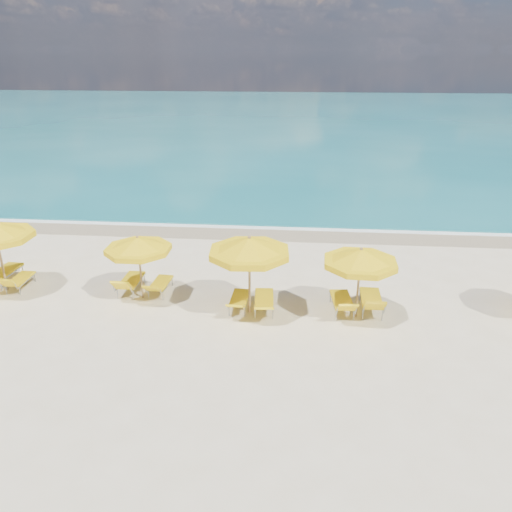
{
  "coord_description": "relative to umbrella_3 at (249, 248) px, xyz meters",
  "views": [
    {
      "loc": [
        1.39,
        -14.28,
        7.77
      ],
      "look_at": [
        0.0,
        1.5,
        1.2
      ],
      "focal_mm": 35.0,
      "sensor_mm": 36.0,
      "label": 1
    }
  ],
  "objects": [
    {
      "name": "ground_plane",
      "position": [
        0.04,
        0.3,
        -2.22
      ],
      "size": [
        120.0,
        120.0,
        0.0
      ],
      "primitive_type": "plane",
      "color": "beige"
    },
    {
      "name": "ocean",
      "position": [
        0.04,
        48.3,
        -2.22
      ],
      "size": [
        120.0,
        80.0,
        0.3
      ],
      "primitive_type": "cube",
      "color": "#12636A",
      "rests_on": "ground"
    },
    {
      "name": "wet_sand_band",
      "position": [
        0.04,
        7.7,
        -2.22
      ],
      "size": [
        120.0,
        2.6,
        0.01
      ],
      "primitive_type": "cube",
      "color": "tan",
      "rests_on": "ground"
    },
    {
      "name": "foam_line",
      "position": [
        0.04,
        8.5,
        -2.22
      ],
      "size": [
        120.0,
        1.2,
        0.03
      ],
      "primitive_type": "cube",
      "color": "white",
      "rests_on": "ground"
    },
    {
      "name": "whitecap_near",
      "position": [
        -5.96,
        17.3,
        -2.22
      ],
      "size": [
        14.0,
        0.36,
        0.05
      ],
      "primitive_type": "cube",
      "color": "white",
      "rests_on": "ground"
    },
    {
      "name": "whitecap_far",
      "position": [
        8.04,
        24.3,
        -2.22
      ],
      "size": [
        18.0,
        0.3,
        0.05
      ],
      "primitive_type": "cube",
      "color": "white",
      "rests_on": "ground"
    },
    {
      "name": "umbrella_2",
      "position": [
        -3.71,
        0.7,
        -0.32
      ],
      "size": [
        2.87,
        2.87,
        2.23
      ],
      "rotation": [
        0.0,
        0.0,
        0.39
      ],
      "color": "#A18050",
      "rests_on": "ground"
    },
    {
      "name": "umbrella_3",
      "position": [
        0.0,
        0.0,
        0.0
      ],
      "size": [
        3.25,
        3.25,
        2.6
      ],
      "rotation": [
        0.0,
        0.0,
        -0.32
      ],
      "color": "#A18050",
      "rests_on": "ground"
    },
    {
      "name": "umbrella_4",
      "position": [
        3.35,
        0.01,
        -0.23
      ],
      "size": [
        2.96,
        2.96,
        2.33
      ],
      "rotation": [
        0.0,
        0.0,
        0.35
      ],
      "color": "#A18050",
      "rests_on": "ground"
    },
    {
      "name": "lounger_1_left",
      "position": [
        -9.01,
        1.38,
        -1.97
      ],
      "size": [
        0.8,
        2.02,
        0.89
      ],
      "rotation": [
        0.0,
        0.0,
        -0.07
      ],
      "color": "#A5A8AD",
      "rests_on": "ground"
    },
    {
      "name": "lounger_1_right",
      "position": [
        -8.18,
        1.0,
        -2.02
      ],
      "size": [
        0.59,
        1.59,
        0.79
      ],
      "rotation": [
        0.0,
        0.0,
        0.02
      ],
      "color": "#A5A8AD",
      "rests_on": "ground"
    },
    {
      "name": "lounger_2_left",
      "position": [
        -4.24,
        1.11,
        -1.99
      ],
      "size": [
        0.65,
        1.83,
        0.89
      ],
      "rotation": [
        0.0,
        0.0,
        -0.01
      ],
      "color": "#A5A8AD",
      "rests_on": "ground"
    },
    {
      "name": "lounger_2_right",
      "position": [
        -3.2,
        1.08,
        -2.01
      ],
      "size": [
        0.65,
        1.69,
        0.73
      ],
      "rotation": [
        0.0,
        0.0,
        -0.06
      ],
      "color": "#A5A8AD",
      "rests_on": "ground"
    },
    {
      "name": "lounger_3_left",
      "position": [
        -0.35,
        0.2,
        -2.02
      ],
      "size": [
        0.61,
        1.72,
        0.68
      ],
      "rotation": [
        0.0,
        0.0,
        -0.03
      ],
      "color": "#A5A8AD",
      "rests_on": "ground"
    },
    {
      "name": "lounger_3_right",
      "position": [
        0.45,
        0.16,
        -2.0
      ],
      "size": [
        0.74,
        1.93,
        0.72
      ],
      "rotation": [
        0.0,
        0.0,
        0.07
      ],
      "color": "#A5A8AD",
      "rests_on": "ground"
    },
    {
      "name": "lounger_4_left",
      "position": [
        2.93,
        0.27,
        -1.99
      ],
      "size": [
        0.78,
        1.88,
        0.85
      ],
      "rotation": [
        0.0,
        0.0,
        0.09
      ],
      "color": "#A5A8AD",
      "rests_on": "ground"
    },
    {
      "name": "lounger_4_right",
      "position": [
        3.86,
        0.41,
        -1.97
      ],
      "size": [
        0.72,
        1.95,
        0.93
      ],
      "rotation": [
        0.0,
        0.0,
        -0.03
      ],
      "color": "#A5A8AD",
      "rests_on": "ground"
    }
  ]
}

